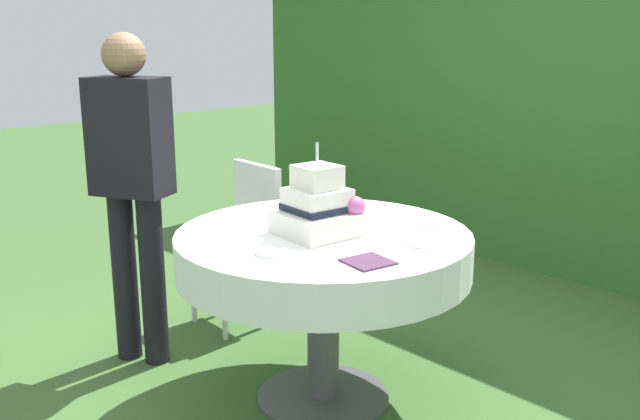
# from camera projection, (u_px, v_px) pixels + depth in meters

# --- Properties ---
(ground_plane) EXTENTS (20.00, 20.00, 0.00)m
(ground_plane) POSITION_uv_depth(u_px,v_px,m) (323.00, 398.00, 3.19)
(ground_plane) COLOR #3D602D
(foliage_hedge) EXTENTS (6.00, 0.52, 2.36)m
(foliage_hedge) POSITION_uv_depth(u_px,v_px,m) (604.00, 98.00, 4.56)
(foliage_hedge) COLOR #336628
(foliage_hedge) RESTS_ON ground_plane
(cake_table) EXTENTS (1.26, 1.26, 0.78)m
(cake_table) POSITION_uv_depth(u_px,v_px,m) (323.00, 256.00, 3.03)
(cake_table) COLOR #4C4C51
(cake_table) RESTS_ON ground_plane
(wedding_cake) EXTENTS (0.33, 0.33, 0.39)m
(wedding_cake) POSITION_uv_depth(u_px,v_px,m) (318.00, 208.00, 2.95)
(wedding_cake) COLOR white
(wedding_cake) RESTS_ON cake_table
(serving_plate_near) EXTENTS (0.12, 0.12, 0.01)m
(serving_plate_near) POSITION_uv_depth(u_px,v_px,m) (422.00, 243.00, 2.82)
(serving_plate_near) COLOR white
(serving_plate_near) RESTS_ON cake_table
(serving_plate_far) EXTENTS (0.13, 0.13, 0.01)m
(serving_plate_far) POSITION_uv_depth(u_px,v_px,m) (431.00, 226.00, 3.07)
(serving_plate_far) COLOR white
(serving_plate_far) RESTS_ON cake_table
(serving_plate_left) EXTENTS (0.13, 0.13, 0.01)m
(serving_plate_left) POSITION_uv_depth(u_px,v_px,m) (271.00, 252.00, 2.71)
(serving_plate_left) COLOR white
(serving_plate_left) RESTS_ON cake_table
(napkin_stack) EXTENTS (0.19, 0.19, 0.01)m
(napkin_stack) POSITION_uv_depth(u_px,v_px,m) (368.00, 262.00, 2.61)
(napkin_stack) COLOR #4C2D47
(napkin_stack) RESTS_ON cake_table
(garden_chair) EXTENTS (0.42, 0.42, 0.89)m
(garden_chair) POSITION_uv_depth(u_px,v_px,m) (243.00, 228.00, 3.94)
(garden_chair) COLOR white
(garden_chair) RESTS_ON ground_plane
(standing_person) EXTENTS (0.41, 0.34, 1.60)m
(standing_person) POSITION_uv_depth(u_px,v_px,m) (132.00, 178.00, 3.35)
(standing_person) COLOR black
(standing_person) RESTS_ON ground_plane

